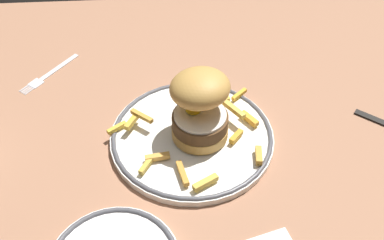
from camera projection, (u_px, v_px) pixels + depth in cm
name	position (u px, v px, depth cm)	size (l,w,h in cm)	color
ground_plane	(200.00, 157.00, 74.95)	(115.99, 98.97, 4.00)	#9E6C50
dinner_plate	(192.00, 136.00, 74.45)	(27.15, 27.15, 1.60)	white
burger	(198.00, 105.00, 70.09)	(13.50, 13.63, 12.06)	#C28E44
fries_pile	(198.00, 135.00, 72.45)	(25.36, 22.25, 2.60)	gold
fork	(49.00, 74.00, 87.25)	(9.94, 12.20, 0.36)	silver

